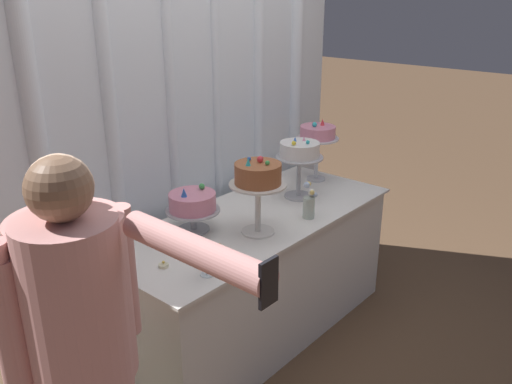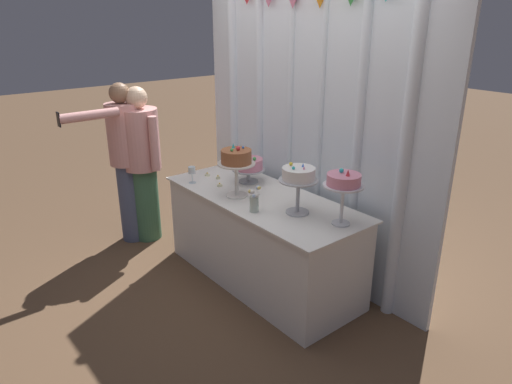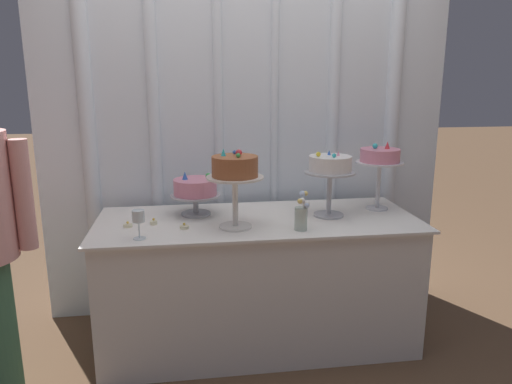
{
  "view_description": "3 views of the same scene",
  "coord_description": "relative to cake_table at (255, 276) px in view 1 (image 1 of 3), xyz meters",
  "views": [
    {
      "loc": [
        -2.14,
        -1.74,
        2.02
      ],
      "look_at": [
        0.09,
        0.17,
        0.89
      ],
      "focal_mm": 37.49,
      "sensor_mm": 36.0,
      "label": 1
    },
    {
      "loc": [
        2.74,
        -2.18,
        2.19
      ],
      "look_at": [
        -0.01,
        0.05,
        0.83
      ],
      "focal_mm": 32.85,
      "sensor_mm": 36.0,
      "label": 2
    },
    {
      "loc": [
        -0.39,
        -2.53,
        1.57
      ],
      "look_at": [
        -0.0,
        0.16,
        0.92
      ],
      "focal_mm": 33.62,
      "sensor_mm": 36.0,
      "label": 3
    }
  ],
  "objects": [
    {
      "name": "wine_glass",
      "position": [
        -0.64,
        -0.27,
        0.5
      ],
      "size": [
        0.06,
        0.06,
        0.15
      ],
      "color": "silver",
      "rests_on": "cake_table"
    },
    {
      "name": "cake_table",
      "position": [
        0.0,
        0.0,
        0.0
      ],
      "size": [
        1.85,
        0.76,
        0.77
      ],
      "color": "white",
      "rests_on": "ground_plane"
    },
    {
      "name": "ground_plane",
      "position": [
        0.0,
        -0.1,
        -0.39
      ],
      "size": [
        24.0,
        24.0,
        0.0
      ],
      "primitive_type": "plane",
      "color": "brown"
    },
    {
      "name": "draped_curtain",
      "position": [
        -0.01,
        0.48,
        1.06
      ],
      "size": [
        2.65,
        0.16,
        2.76
      ],
      "color": "silver",
      "rests_on": "ground_plane"
    },
    {
      "name": "guest_man_pink_jacket",
      "position": [
        -1.37,
        -0.39,
        0.44
      ],
      "size": [
        0.53,
        0.42,
        1.55
      ],
      "color": "#3D6B4C",
      "rests_on": "ground_plane"
    },
    {
      "name": "tealight_near_left",
      "position": [
        -0.59,
        -0.03,
        0.4
      ],
      "size": [
        0.04,
        0.04,
        0.04
      ],
      "color": "beige",
      "rests_on": "cake_table"
    },
    {
      "name": "guest_man_dark_suit",
      "position": [
        -1.44,
        -0.53,
        0.5
      ],
      "size": [
        0.42,
        0.84,
        1.59
      ],
      "color": "#4C5675",
      "rests_on": "ground_plane"
    },
    {
      "name": "cake_display_midleft",
      "position": [
        -0.15,
        -0.15,
        0.7
      ],
      "size": [
        0.31,
        0.31,
        0.43
      ],
      "color": "silver",
      "rests_on": "cake_table"
    },
    {
      "name": "cake_display_rightmost",
      "position": [
        0.76,
        0.1,
        0.7
      ],
      "size": [
        0.29,
        0.29,
        0.42
      ],
      "color": "silver",
      "rests_on": "cake_table"
    },
    {
      "name": "tealight_far_left",
      "position": [
        -0.73,
        -0.06,
        0.4
      ],
      "size": [
        0.05,
        0.05,
        0.03
      ],
      "color": "beige",
      "rests_on": "cake_table"
    },
    {
      "name": "tealight_near_right",
      "position": [
        -0.42,
        -0.13,
        0.4
      ],
      "size": [
        0.05,
        0.05,
        0.03
      ],
      "color": "beige",
      "rests_on": "cake_table"
    },
    {
      "name": "flower_vase",
      "position": [
        0.2,
        -0.24,
        0.47
      ],
      "size": [
        0.08,
        0.09,
        0.21
      ],
      "color": "#B2C1B2",
      "rests_on": "cake_table"
    },
    {
      "name": "cake_display_leftmost",
      "position": [
        -0.35,
        0.14,
        0.54
      ],
      "size": [
        0.29,
        0.29,
        0.26
      ],
      "color": "#B2B2B7",
      "rests_on": "cake_table"
    },
    {
      "name": "cake_display_midright",
      "position": [
        0.42,
        -0.0,
        0.67
      ],
      "size": [
        0.29,
        0.29,
        0.39
      ],
      "color": "#B2B2B7",
      "rests_on": "cake_table"
    }
  ]
}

